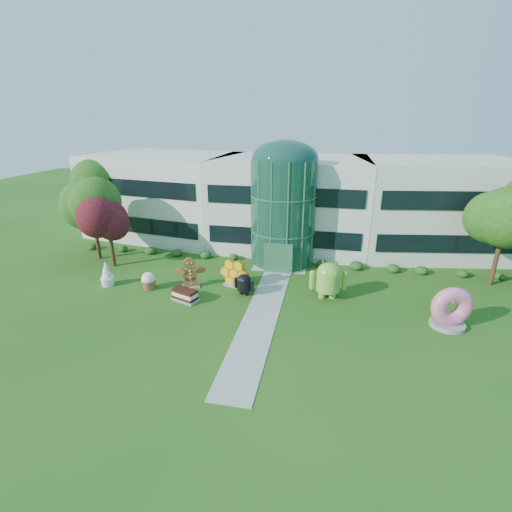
% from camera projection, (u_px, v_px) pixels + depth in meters
% --- Properties ---
extents(ground, '(140.00, 140.00, 0.00)m').
position_uv_depth(ground, '(259.00, 323.00, 25.52)').
color(ground, '#215114').
rests_on(ground, ground).
extents(building, '(46.00, 15.00, 9.30)m').
position_uv_depth(building, '(291.00, 201.00, 40.39)').
color(building, beige).
rests_on(building, ground).
extents(atrium, '(6.00, 6.00, 9.80)m').
position_uv_depth(atrium, '(283.00, 212.00, 34.80)').
color(atrium, '#194738').
rests_on(atrium, ground).
extents(walkway, '(2.40, 20.00, 0.04)m').
position_uv_depth(walkway, '(264.00, 309.00, 27.34)').
color(walkway, '#9E9E93').
rests_on(walkway, ground).
extents(tree_red, '(4.00, 4.00, 6.00)m').
position_uv_depth(tree_red, '(110.00, 236.00, 34.23)').
color(tree_red, '#3F0C14').
rests_on(tree_red, ground).
extents(trees_backdrop, '(52.00, 8.00, 8.40)m').
position_uv_depth(trees_backdrop, '(285.00, 217.00, 35.96)').
color(trees_backdrop, '#1A4411').
rests_on(trees_backdrop, ground).
extents(android_green, '(3.31, 2.48, 3.43)m').
position_uv_depth(android_green, '(328.00, 278.00, 28.47)').
color(android_green, '#7BB138').
rests_on(android_green, ground).
extents(android_black, '(2.07, 1.67, 2.04)m').
position_uv_depth(android_black, '(244.00, 283.00, 29.22)').
color(android_black, black).
rests_on(android_black, ground).
extents(donut, '(3.10, 2.07, 2.95)m').
position_uv_depth(donut, '(451.00, 307.00, 24.61)').
color(donut, '#DC537A').
rests_on(donut, ground).
extents(gingerbread, '(3.04, 2.12, 2.62)m').
position_uv_depth(gingerbread, '(190.00, 272.00, 30.44)').
color(gingerbread, brown).
rests_on(gingerbread, ground).
extents(ice_cream_sandwich, '(2.35, 1.73, 0.94)m').
position_uv_depth(ice_cream_sandwich, '(185.00, 295.00, 28.45)').
color(ice_cream_sandwich, black).
rests_on(ice_cream_sandwich, ground).
extents(honeycomb, '(2.89, 1.70, 2.14)m').
position_uv_depth(honeycomb, '(235.00, 274.00, 30.70)').
color(honeycomb, yellow).
rests_on(honeycomb, ground).
extents(froyo, '(1.37, 1.37, 2.08)m').
position_uv_depth(froyo, '(107.00, 274.00, 30.87)').
color(froyo, white).
rests_on(froyo, ground).
extents(cupcake, '(1.52, 1.52, 1.46)m').
position_uv_depth(cupcake, '(149.00, 281.00, 30.31)').
color(cupcake, white).
rests_on(cupcake, ground).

